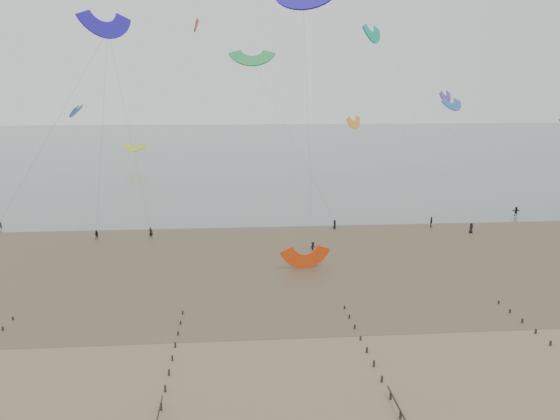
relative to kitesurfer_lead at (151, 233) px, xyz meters
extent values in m
plane|color=brown|center=(22.12, -44.43, -0.92)|extent=(500.00, 500.00, 0.00)
plane|color=#475654|center=(22.12, 155.57, -0.89)|extent=(500.00, 500.00, 0.00)
plane|color=#473A28|center=(22.12, -9.43, -0.90)|extent=(500.00, 500.00, 0.00)
ellipsoid|color=slate|center=(4.12, -22.43, -0.91)|extent=(23.60, 14.36, 0.01)
ellipsoid|color=slate|center=(34.12, -6.43, -0.91)|extent=(33.64, 18.32, 0.01)
ellipsoid|color=slate|center=(-17.88, -4.43, -0.91)|extent=(26.95, 14.22, 0.01)
cube|color=black|center=(-9.88, -35.06, -0.73)|extent=(0.16, 0.16, 0.48)
cube|color=black|center=(-9.88, -32.43, -0.74)|extent=(0.16, 0.16, 0.45)
cube|color=black|center=(8.12, -50.85, -0.64)|extent=(0.16, 0.16, 0.65)
cube|color=black|center=(8.12, -48.22, -0.66)|extent=(0.16, 0.16, 0.62)
cube|color=black|center=(8.12, -45.59, -0.67)|extent=(0.16, 0.16, 0.59)
cube|color=black|center=(8.12, -42.96, -0.69)|extent=(0.16, 0.16, 0.57)
cube|color=black|center=(8.12, -40.32, -0.70)|extent=(0.16, 0.16, 0.54)
cube|color=black|center=(8.12, -37.69, -0.72)|extent=(0.16, 0.16, 0.51)
cube|color=black|center=(8.12, -35.06, -0.73)|extent=(0.16, 0.16, 0.48)
cube|color=black|center=(8.12, -32.43, -0.74)|extent=(0.16, 0.16, 0.45)
cube|color=black|center=(26.12, -53.48, -0.63)|extent=(0.16, 0.16, 0.68)
cube|color=black|center=(26.12, -50.85, -0.64)|extent=(0.16, 0.16, 0.65)
cube|color=black|center=(26.12, -48.22, -0.66)|extent=(0.16, 0.16, 0.62)
cube|color=black|center=(26.12, -45.59, -0.67)|extent=(0.16, 0.16, 0.59)
cube|color=black|center=(26.12, -42.96, -0.69)|extent=(0.16, 0.16, 0.57)
cube|color=black|center=(26.12, -40.32, -0.70)|extent=(0.16, 0.16, 0.54)
cube|color=black|center=(26.12, -37.69, -0.72)|extent=(0.16, 0.16, 0.51)
cube|color=black|center=(26.12, -35.06, -0.73)|extent=(0.16, 0.16, 0.48)
cube|color=black|center=(26.12, -32.43, -0.74)|extent=(0.16, 0.16, 0.45)
cube|color=black|center=(44.12, -42.96, -0.69)|extent=(0.16, 0.16, 0.57)
cube|color=black|center=(44.12, -40.32, -0.70)|extent=(0.16, 0.16, 0.54)
cube|color=black|center=(44.12, -37.69, -0.72)|extent=(0.16, 0.16, 0.51)
cube|color=black|center=(44.12, -35.06, -0.73)|extent=(0.16, 0.16, 0.48)
cube|color=black|center=(44.12, -32.43, -0.74)|extent=(0.16, 0.16, 0.45)
imported|color=black|center=(0.00, 0.00, 0.00)|extent=(0.75, 0.57, 1.84)
imported|color=black|center=(-8.77, -0.12, -0.16)|extent=(0.82, 0.68, 1.52)
imported|color=black|center=(31.58, 3.63, -0.13)|extent=(0.72, 0.89, 1.59)
imported|color=black|center=(-27.30, 7.82, -0.12)|extent=(0.67, 0.55, 1.59)
imported|color=black|center=(49.05, 3.23, 0.02)|extent=(0.92, 1.19, 1.89)
imported|color=black|center=(25.70, -10.33, -0.11)|extent=(1.19, 1.10, 1.61)
imported|color=black|center=(68.79, 10.67, -0.01)|extent=(1.74, 0.80, 1.81)
imported|color=black|center=(54.44, -1.34, -0.03)|extent=(0.89, 1.03, 1.77)
camera|label=1|loc=(14.08, -89.09, 23.15)|focal=35.00mm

